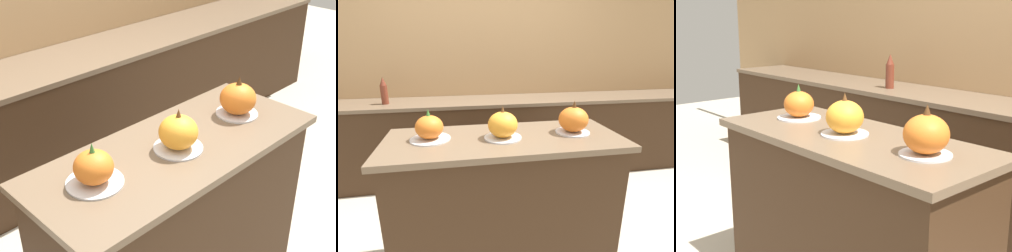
% 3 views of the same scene
% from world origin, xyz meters
% --- Properties ---
extents(kitchen_island, '(1.41, 0.58, 0.93)m').
position_xyz_m(kitchen_island, '(0.00, 0.00, 0.47)').
color(kitchen_island, '#382314').
rests_on(kitchen_island, ground_plane).
extents(back_counter, '(6.00, 0.60, 0.89)m').
position_xyz_m(back_counter, '(0.00, 1.37, 0.45)').
color(back_counter, '#382314').
rests_on(back_counter, ground_plane).
extents(pumpkin_cake_left, '(0.23, 0.23, 0.18)m').
position_xyz_m(pumpkin_cake_left, '(-0.43, 0.03, 1.00)').
color(pumpkin_cake_left, silver).
rests_on(pumpkin_cake_left, kitchen_island).
extents(pumpkin_cake_center, '(0.22, 0.22, 0.20)m').
position_xyz_m(pumpkin_cake_center, '(-0.01, -0.02, 1.01)').
color(pumpkin_cake_center, silver).
rests_on(pumpkin_cake_center, kitchen_island).
extents(pumpkin_cake_right, '(0.21, 0.21, 0.20)m').
position_xyz_m(pumpkin_cake_right, '(0.44, 0.01, 1.01)').
color(pumpkin_cake_right, silver).
rests_on(pumpkin_cake_right, kitchen_island).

